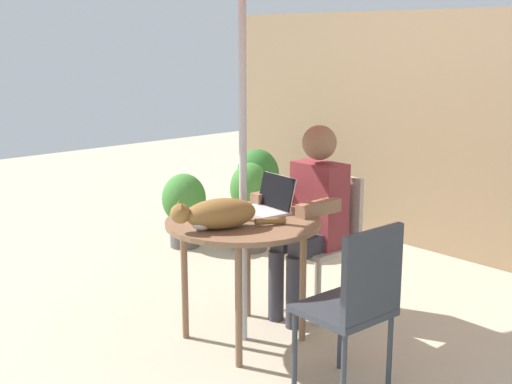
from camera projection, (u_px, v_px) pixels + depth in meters
ground_plane at (244, 339)px, 4.12m from camera, size 14.00×14.00×0.00m
fence_back at (466, 137)px, 5.42m from camera, size 5.44×0.08×1.99m
patio_table at (243, 232)px, 3.97m from camera, size 0.90×0.90×0.74m
chair_occupied at (327, 231)px, 4.47m from camera, size 0.40×0.40×0.90m
chair_empty at (356, 298)px, 3.34m from camera, size 0.41×0.41×0.90m
person_seated at (311, 211)px, 4.33m from camera, size 0.48×0.48×1.24m
laptop at (270, 201)px, 4.14m from camera, size 0.32×0.28×0.21m
cat at (216, 214)px, 3.75m from camera, size 0.35×0.60×0.17m
potted_plant_near_fence at (258, 187)px, 6.44m from camera, size 0.40×0.40×0.75m
potted_plant_by_chair at (184, 206)px, 5.84m from camera, size 0.38×0.38×0.64m
potted_plant_corner at (250, 203)px, 5.74m from camera, size 0.34×0.34×0.75m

